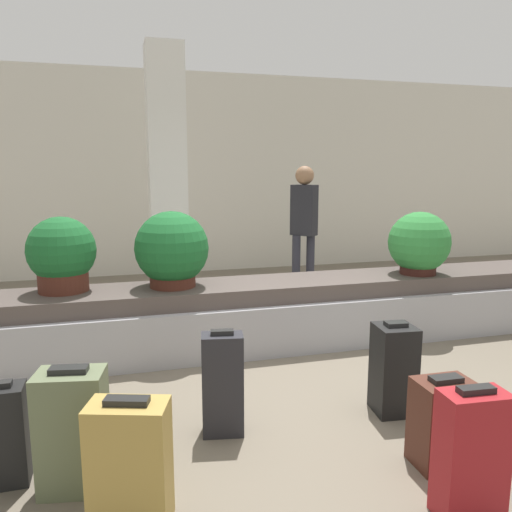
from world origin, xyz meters
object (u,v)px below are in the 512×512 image
suitcase_1 (223,384)px  suitcase_6 (471,455)px  pillar (167,176)px  traveler_0 (304,219)px  suitcase_7 (443,423)px  suitcase_5 (73,431)px  potted_plant_0 (62,255)px  potted_plant_1 (419,244)px  suitcase_4 (2,435)px  potted_plant_2 (172,251)px  suitcase_0 (130,464)px  suitcase_3 (394,369)px

suitcase_1 → suitcase_6: (0.99, -1.08, -0.01)m
pillar → suitcase_1: 3.79m
traveler_0 → suitcase_7: bearing=128.4°
suitcase_5 → suitcase_7: bearing=1.0°
pillar → suitcase_5: bearing=-103.0°
potted_plant_0 → potted_plant_1: size_ratio=1.03×
suitcase_4 → potted_plant_0: (0.17, 1.83, 0.67)m
suitcase_7 → traveler_0: bearing=82.5°
suitcase_4 → potted_plant_2: 2.18m
suitcase_6 → suitcase_7: bearing=74.9°
pillar → potted_plant_1: bearing=-42.6°
suitcase_5 → suitcase_7: suitcase_5 is taller
potted_plant_0 → traveler_0: bearing=28.3°
traveler_0 → suitcase_1: bearing=108.5°
suitcase_4 → potted_plant_1: bearing=24.1°
pillar → potted_plant_1: (2.31, -2.12, -0.67)m
suitcase_0 → potted_plant_1: 3.69m
suitcase_0 → potted_plant_0: potted_plant_0 is taller
pillar → suitcase_7: pillar is taller
potted_plant_0 → traveler_0: traveler_0 is taller
suitcase_7 → potted_plant_2: 2.66m
potted_plant_0 → suitcase_1: bearing=-56.6°
suitcase_0 → potted_plant_1: (2.93, 2.16, 0.62)m
traveler_0 → suitcase_5: bearing=100.7°
pillar → potted_plant_0: size_ratio=4.87×
suitcase_0 → pillar: bearing=99.2°
potted_plant_2 → traveler_0: traveler_0 is taller
pillar → potted_plant_2: size_ratio=4.64×
suitcase_0 → suitcase_3: 1.91m
pillar → potted_plant_0: bearing=-119.9°
suitcase_7 → potted_plant_0: size_ratio=0.81×
suitcase_5 → suitcase_3: bearing=18.9°
suitcase_5 → potted_plant_1: bearing=39.5°
pillar → suitcase_0: size_ratio=4.97×
suitcase_4 → potted_plant_1: (3.59, 1.64, 0.65)m
suitcase_4 → pillar: bearing=70.7°
suitcase_6 → suitcase_4: bearing=162.7°
suitcase_7 → suitcase_6: bearing=-108.0°
suitcase_4 → suitcase_6: 2.41m
suitcase_4 → potted_plant_0: bearing=84.3°
potted_plant_0 → potted_plant_1: (3.42, -0.19, -0.02)m
suitcase_5 → pillar: bearing=87.2°
suitcase_3 → suitcase_7: 0.65m
suitcase_0 → potted_plant_1: bearing=53.8°
suitcase_3 → traveler_0: 3.32m
suitcase_0 → traveler_0: bearing=76.3°
suitcase_1 → traveler_0: bearing=71.0°
potted_plant_2 → suitcase_4: bearing=-122.3°
suitcase_1 → suitcase_5: (-0.87, -0.35, -0.00)m
suitcase_1 → potted_plant_2: size_ratio=1.00×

